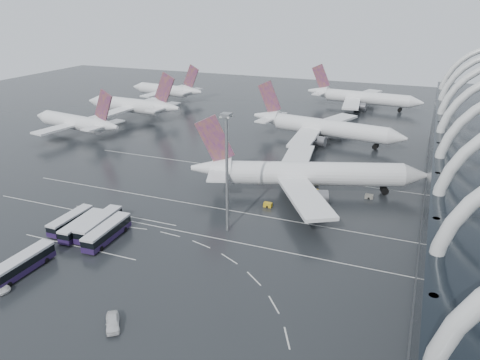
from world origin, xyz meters
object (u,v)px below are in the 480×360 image
at_px(bus_row_near_c, 99,224).
at_px(gse_cart_belly_e, 314,191).
at_px(airliner_main, 304,174).
at_px(jet_remote_far, 168,90).
at_px(bus_row_near_d, 107,232).
at_px(gse_cart_belly_b, 369,196).
at_px(jet_remote_mid, 134,106).
at_px(van_curve_b, 113,322).
at_px(bus_row_near_a, 71,220).
at_px(jet_remote_west, 77,123).
at_px(gse_cart_belly_c, 268,205).
at_px(airliner_gate_b, 322,128).
at_px(bus_row_far_b, 22,264).
at_px(bus_row_near_b, 82,226).
at_px(floodlight_mast, 227,159).
at_px(airliner_gate_c, 361,98).

bearing_deg(bus_row_near_c, gse_cart_belly_e, -48.15).
bearing_deg(airliner_main, jet_remote_far, 116.41).
relative_size(bus_row_near_d, gse_cart_belly_b, 6.99).
xyz_separation_m(jet_remote_mid, gse_cart_belly_e, (90.60, -51.87, -4.72)).
bearing_deg(van_curve_b, bus_row_near_d, 91.38).
bearing_deg(bus_row_near_a, jet_remote_west, 38.76).
bearing_deg(gse_cart_belly_c, gse_cart_belly_e, 56.02).
height_order(jet_remote_far, bus_row_near_c, jet_remote_far).
height_order(airliner_gate_b, bus_row_far_b, airliner_gate_b).
height_order(airliner_gate_b, gse_cart_belly_e, airliner_gate_b).
bearing_deg(bus_row_near_b, airliner_gate_b, -23.62).
distance_m(bus_row_near_c, bus_row_near_d, 4.52).
bearing_deg(floodlight_mast, bus_row_far_b, -133.22).
relative_size(bus_row_near_b, gse_cart_belly_c, 6.26).
bearing_deg(jet_remote_west, jet_remote_far, -79.22).
height_order(airliner_gate_c, gse_cart_belly_c, airliner_gate_c).
relative_size(airliner_gate_b, airliner_gate_c, 1.07).
bearing_deg(bus_row_near_d, airliner_gate_b, -18.76).
relative_size(jet_remote_mid, bus_row_near_c, 3.33).
height_order(bus_row_near_b, floodlight_mast, floodlight_mast).
relative_size(airliner_gate_b, jet_remote_far, 1.34).
bearing_deg(bus_row_far_b, gse_cart_belly_c, -35.15).
height_order(airliner_gate_b, bus_row_near_a, airliner_gate_b).
relative_size(bus_row_near_b, bus_row_far_b, 0.92).
bearing_deg(bus_row_near_d, jet_remote_west, 41.02).
distance_m(bus_row_near_a, gse_cart_belly_c, 45.85).
bearing_deg(gse_cart_belly_e, gse_cart_belly_c, -123.98).
distance_m(bus_row_near_d, bus_row_far_b, 17.82).
relative_size(jet_remote_far, gse_cart_belly_b, 21.13).
distance_m(bus_row_near_a, gse_cart_belly_e, 60.33).
height_order(jet_remote_mid, gse_cart_belly_c, jet_remote_mid).
relative_size(bus_row_far_b, gse_cart_belly_b, 6.94).
height_order(airliner_gate_c, bus_row_near_d, airliner_gate_c).
height_order(bus_row_near_a, gse_cart_belly_e, bus_row_near_a).
distance_m(airliner_gate_c, bus_row_near_a, 153.33).
relative_size(bus_row_near_b, van_curve_b, 2.47).
bearing_deg(bus_row_near_b, bus_row_near_c, -65.14).
bearing_deg(jet_remote_west, bus_row_near_d, 142.80).
height_order(jet_remote_far, floodlight_mast, floodlight_mast).
xyz_separation_m(jet_remote_west, van_curve_b, (78.48, -85.45, -3.96)).
bearing_deg(van_curve_b, airliner_main, 40.96).
height_order(airliner_gate_b, floodlight_mast, floodlight_mast).
bearing_deg(bus_row_near_a, airliner_main, -47.94).
xyz_separation_m(airliner_main, jet_remote_west, (-91.95, 21.79, -0.35)).
distance_m(bus_row_near_a, bus_row_near_c, 7.35).
bearing_deg(jet_remote_west, gse_cart_belly_c, 167.42).
bearing_deg(airliner_gate_c, floodlight_mast, -87.75).
bearing_deg(jet_remote_far, gse_cart_belly_e, 143.96).
bearing_deg(jet_remote_west, gse_cart_belly_b, 178.83).
xyz_separation_m(airliner_gate_c, bus_row_near_a, (-40.96, -147.73, -3.10)).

